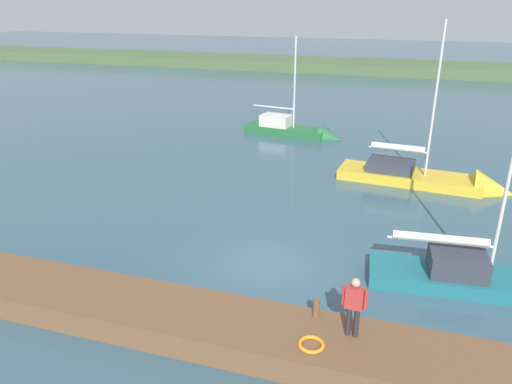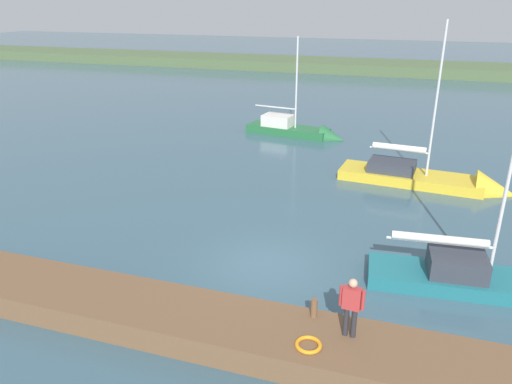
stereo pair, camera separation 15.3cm
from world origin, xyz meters
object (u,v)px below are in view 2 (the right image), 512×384
Objects in this scene: sailboat_mid_channel at (436,183)px; sailboat_outer_mooring at (497,287)px; mooring_post_near at (314,308)px; sailboat_inner_slip at (299,133)px; life_ring_buoy at (308,345)px; person_on_dock at (351,304)px.

sailboat_outer_mooring is (-1.66, 9.09, -0.01)m from sailboat_mid_channel.
sailboat_outer_mooring is (-5.04, -4.01, -0.82)m from mooring_post_near.
sailboat_inner_slip is (5.14, -20.18, -0.79)m from mooring_post_near.
sailboat_inner_slip is at bearing 145.66° from sailboat_mid_channel.
person_on_dock reaches higher than life_ring_buoy.
sailboat_inner_slip is at bearing 21.77° from person_on_dock.
sailboat_inner_slip is at bearing -75.71° from mooring_post_near.
person_on_dock reaches higher than mooring_post_near.
sailboat_outer_mooring is (-4.92, -5.24, -0.61)m from life_ring_buoy.
sailboat_outer_mooring is at bearing -49.05° from sailboat_inner_slip.
sailboat_mid_channel is 13.89m from person_on_dock.
person_on_dock is (-0.87, -0.72, 0.89)m from life_ring_buoy.
person_on_dock is (2.39, 13.60, 1.49)m from sailboat_mid_channel.
mooring_post_near is at bearing -146.36° from sailboat_outer_mooring.
mooring_post_near is 0.32× the size of person_on_dock.
sailboat_outer_mooring is at bearing -141.53° from mooring_post_near.
mooring_post_near is at bearing -99.12° from sailboat_mid_channel.
sailboat_outer_mooring is 19.11m from sailboat_inner_slip.
person_on_dock is at bearing -64.73° from sailboat_inner_slip.
mooring_post_near is 13.55m from sailboat_mid_channel.
sailboat_mid_channel is 1.21× the size of sailboat_inner_slip.
mooring_post_near is at bearing -84.23° from life_ring_buoy.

